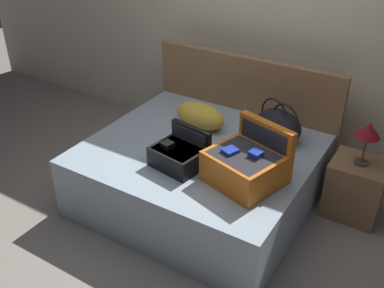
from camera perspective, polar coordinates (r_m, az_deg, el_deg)
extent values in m
plane|color=gray|center=(3.78, -2.26, -10.39)|extent=(12.00, 12.00, 0.00)
cube|color=beige|center=(4.47, 9.62, 14.94)|extent=(8.00, 0.10, 2.60)
cube|color=#99ADBC|center=(3.88, 0.94, -4.00)|extent=(1.82, 1.61, 0.55)
cube|color=olive|center=(4.39, 6.66, 4.26)|extent=(1.86, 0.08, 1.09)
cube|color=#D16619|center=(3.27, 6.50, -3.15)|extent=(0.59, 0.54, 0.24)
cube|color=#28282D|center=(3.25, 6.54, -2.61)|extent=(0.52, 0.48, 0.17)
cube|color=#1E33A5|center=(3.21, 4.88, -0.90)|extent=(0.13, 0.13, 0.03)
cube|color=#1E33A5|center=(3.18, 8.13, -1.31)|extent=(0.10, 0.10, 0.05)
cube|color=#D16619|center=(3.38, 9.33, -0.38)|extent=(0.49, 0.20, 0.42)
cube|color=#28282D|center=(3.36, 8.94, -0.59)|extent=(0.40, 0.13, 0.36)
cube|color=black|center=(3.45, -1.89, -1.74)|extent=(0.42, 0.35, 0.16)
cube|color=#28282D|center=(3.44, -1.90, -1.40)|extent=(0.37, 0.30, 0.11)
cube|color=black|center=(3.42, -3.15, -0.17)|extent=(0.10, 0.10, 0.05)
cube|color=black|center=(3.52, -0.10, 0.22)|extent=(0.38, 0.10, 0.29)
cube|color=#28282D|center=(3.51, -0.37, 0.06)|extent=(0.32, 0.06, 0.25)
ellipsoid|color=black|center=(3.87, 10.99, 2.35)|extent=(0.52, 0.44, 0.26)
torus|color=black|center=(3.87, 10.40, 3.67)|extent=(0.28, 0.13, 0.30)
torus|color=black|center=(3.80, 11.80, 2.93)|extent=(0.28, 0.13, 0.30)
ellipsoid|color=gold|center=(4.01, 1.02, 3.65)|extent=(0.54, 0.36, 0.22)
cube|color=olive|center=(4.01, 20.07, -5.31)|extent=(0.44, 0.40, 0.51)
cylinder|color=#3F3833|center=(3.87, 20.75, -2.17)|extent=(0.12, 0.12, 0.01)
cylinder|color=#4C443D|center=(3.81, 21.09, -0.63)|extent=(0.02, 0.02, 0.23)
cone|color=maroon|center=(3.72, 21.59, 1.71)|extent=(0.20, 0.20, 0.13)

